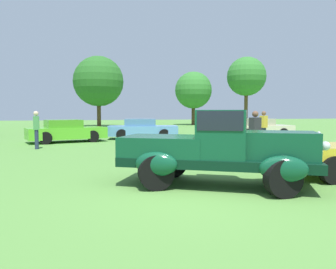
# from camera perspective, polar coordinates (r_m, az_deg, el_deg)

# --- Properties ---
(ground_plane) EXTENTS (120.00, 120.00, 0.00)m
(ground_plane) POSITION_cam_1_polar(r_m,az_deg,el_deg) (7.00, 6.10, -9.83)
(ground_plane) COLOR #568C3D
(feature_pickup_truck) EXTENTS (4.44, 3.30, 1.70)m
(feature_pickup_truck) POSITION_cam_1_polar(r_m,az_deg,el_deg) (7.48, 8.72, -2.24)
(feature_pickup_truck) COLOR black
(feature_pickup_truck) RESTS_ON ground_plane
(show_car_lime) EXTENTS (4.40, 2.74, 1.22)m
(show_car_lime) POSITION_cam_1_polar(r_m,az_deg,el_deg) (18.91, -17.09, 0.55)
(show_car_lime) COLOR #60C62D
(show_car_lime) RESTS_ON ground_plane
(show_car_skyblue) EXTENTS (4.40, 2.42, 1.22)m
(show_car_skyblue) POSITION_cam_1_polar(r_m,az_deg,el_deg) (20.28, -4.42, 0.93)
(show_car_skyblue) COLOR #669EDB
(show_car_skyblue) RESTS_ON ground_plane
(show_car_cream) EXTENTS (4.11, 1.77, 1.22)m
(show_car_cream) POSITION_cam_1_polar(r_m,az_deg,el_deg) (21.83, 15.32, 1.02)
(show_car_cream) COLOR beige
(show_car_cream) RESTS_ON ground_plane
(spectator_near_truck) EXTENTS (0.47, 0.41, 1.69)m
(spectator_near_truck) POSITION_cam_1_polar(r_m,az_deg,el_deg) (17.29, 16.07, 1.31)
(spectator_near_truck) COLOR #283351
(spectator_near_truck) RESTS_ON ground_plane
(spectator_between_cars) EXTENTS (0.46, 0.38, 1.69)m
(spectator_between_cars) POSITION_cam_1_polar(r_m,az_deg,el_deg) (11.99, 14.69, 0.23)
(spectator_between_cars) COLOR #283351
(spectator_between_cars) RESTS_ON ground_plane
(spectator_by_row) EXTENTS (0.27, 0.42, 1.69)m
(spectator_by_row) POSITION_cam_1_polar(r_m,az_deg,el_deg) (15.90, -21.65, 0.97)
(spectator_by_row) COLOR #283351
(spectator_by_row) RESTS_ON ground_plane
(treeline_mid_left) EXTENTS (5.55, 5.55, 7.79)m
(treeline_mid_left) POSITION_cam_1_polar(r_m,az_deg,el_deg) (38.07, -11.84, 8.91)
(treeline_mid_left) COLOR #47331E
(treeline_mid_left) RESTS_ON ground_plane
(treeline_center) EXTENTS (4.55, 4.55, 6.58)m
(treeline_center) POSITION_cam_1_polar(r_m,az_deg,el_deg) (41.48, 4.39, 7.57)
(treeline_center) COLOR #47331E
(treeline_center) RESTS_ON ground_plane
(treeline_mid_right) EXTENTS (4.76, 4.76, 8.35)m
(treeline_mid_right) POSITION_cam_1_polar(r_m,az_deg,el_deg) (42.45, 13.31, 9.63)
(treeline_mid_right) COLOR brown
(treeline_mid_right) RESTS_ON ground_plane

